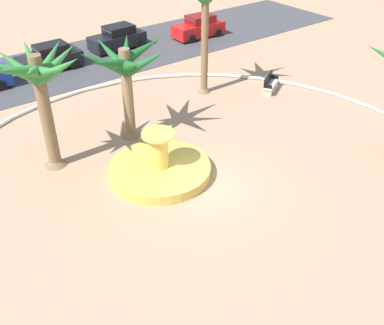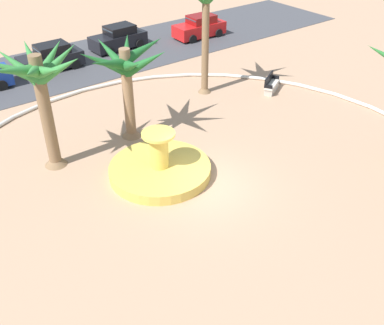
# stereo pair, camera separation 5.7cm
# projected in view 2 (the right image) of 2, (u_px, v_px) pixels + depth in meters

# --- Properties ---
(ground_plane) EXTENTS (80.00, 80.00, 0.00)m
(ground_plane) POSITION_uv_depth(u_px,v_px,m) (206.00, 186.00, 18.57)
(ground_plane) COLOR tan
(plaza_curb) EXTENTS (23.37, 23.37, 0.20)m
(plaza_curb) POSITION_uv_depth(u_px,v_px,m) (206.00, 184.00, 18.51)
(plaza_curb) COLOR silver
(plaza_curb) RESTS_ON ground
(street_asphalt) EXTENTS (48.00, 8.00, 0.03)m
(street_asphalt) POSITION_uv_depth(u_px,v_px,m) (53.00, 68.00, 29.20)
(street_asphalt) COLOR #424247
(street_asphalt) RESTS_ON ground
(fountain) EXTENTS (4.37, 4.37, 2.07)m
(fountain) POSITION_uv_depth(u_px,v_px,m) (160.00, 168.00, 19.09)
(fountain) COLOR gold
(fountain) RESTS_ON ground
(palm_tree_near_fountain) EXTENTS (3.79, 3.71, 6.37)m
(palm_tree_near_fountain) POSITION_uv_depth(u_px,v_px,m) (206.00, 7.00, 23.50)
(palm_tree_near_fountain) COLOR brown
(palm_tree_near_fountain) RESTS_ON ground
(palm_tree_mid_plaza) EXTENTS (4.29, 4.21, 4.69)m
(palm_tree_mid_plaza) POSITION_uv_depth(u_px,v_px,m) (126.00, 70.00, 20.09)
(palm_tree_mid_plaza) COLOR #8E6B4C
(palm_tree_mid_plaza) RESTS_ON ground
(palm_tree_far_side) EXTENTS (4.00, 4.12, 5.33)m
(palm_tree_far_side) POSITION_uv_depth(u_px,v_px,m) (39.00, 82.00, 17.66)
(palm_tree_far_side) COLOR brown
(palm_tree_far_side) RESTS_ON ground
(bench_west) EXTENTS (1.64, 1.21, 1.00)m
(bench_west) POSITION_uv_depth(u_px,v_px,m) (271.00, 86.00, 26.09)
(bench_west) COLOR beige
(bench_west) RESTS_ON ground
(parked_car_second) EXTENTS (4.02, 1.96, 1.67)m
(parked_car_second) POSITION_uv_depth(u_px,v_px,m) (51.00, 58.00, 28.63)
(parked_car_second) COLOR black
(parked_car_second) RESTS_ON ground
(parked_car_third) EXTENTS (4.08, 2.08, 1.67)m
(parked_car_third) POSITION_uv_depth(u_px,v_px,m) (118.00, 38.00, 31.92)
(parked_car_third) COLOR black
(parked_car_third) RESTS_ON ground
(parked_car_rightmost) EXTENTS (4.04, 1.99, 1.67)m
(parked_car_rightmost) POSITION_uv_depth(u_px,v_px,m) (200.00, 27.00, 34.07)
(parked_car_rightmost) COLOR red
(parked_car_rightmost) RESTS_ON ground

